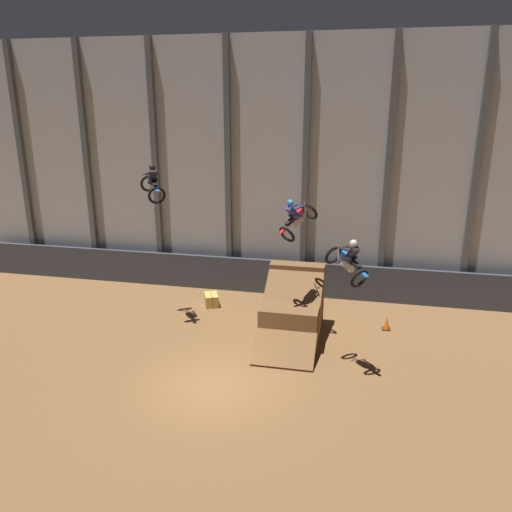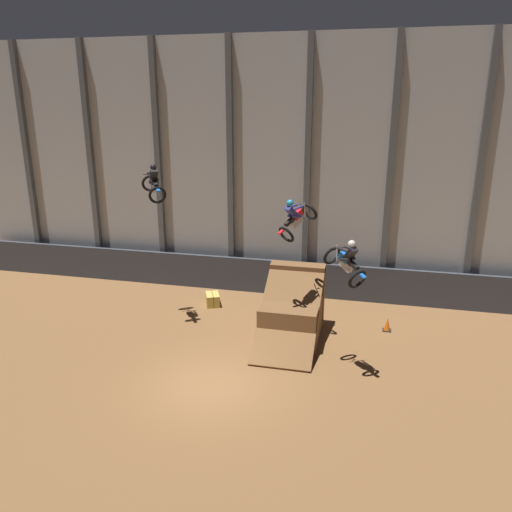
{
  "view_description": "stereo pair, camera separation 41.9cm",
  "coord_description": "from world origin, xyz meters",
  "px_view_note": "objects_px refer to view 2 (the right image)",
  "views": [
    {
      "loc": [
        4.58,
        -14.35,
        9.32
      ],
      "look_at": [
        0.53,
        4.64,
        3.28
      ],
      "focal_mm": 35.0,
      "sensor_mm": 36.0,
      "label": 1
    },
    {
      "loc": [
        4.99,
        -14.26,
        9.32
      ],
      "look_at": [
        0.53,
        4.64,
        3.28
      ],
      "focal_mm": 35.0,
      "sensor_mm": 36.0,
      "label": 2
    }
  ],
  "objects_px": {
    "hay_bale_trackside": "(213,299)",
    "rider_bike_center_air": "(296,219)",
    "rider_bike_right_air": "(346,262)",
    "dirt_ramp": "(293,312)",
    "traffic_cone_near_ramp": "(387,324)",
    "rider_bike_left_air": "(154,184)"
  },
  "relations": [
    {
      "from": "hay_bale_trackside",
      "to": "rider_bike_center_air",
      "type": "bearing_deg",
      "value": -32.59
    },
    {
      "from": "rider_bike_center_air",
      "to": "rider_bike_right_air",
      "type": "xyz_separation_m",
      "value": [
        2.05,
        -1.92,
        -0.97
      ]
    },
    {
      "from": "dirt_ramp",
      "to": "rider_bike_right_air",
      "type": "relative_size",
      "value": 2.6
    },
    {
      "from": "rider_bike_right_air",
      "to": "rider_bike_center_air",
      "type": "bearing_deg",
      "value": 91.67
    },
    {
      "from": "dirt_ramp",
      "to": "traffic_cone_near_ramp",
      "type": "xyz_separation_m",
      "value": [
        3.87,
        1.25,
        -0.7
      ]
    },
    {
      "from": "traffic_cone_near_ramp",
      "to": "rider_bike_center_air",
      "type": "bearing_deg",
      "value": -154.24
    },
    {
      "from": "rider_bike_left_air",
      "to": "traffic_cone_near_ramp",
      "type": "distance_m",
      "value": 11.44
    },
    {
      "from": "rider_bike_right_air",
      "to": "hay_bale_trackside",
      "type": "xyz_separation_m",
      "value": [
        -6.39,
        4.69,
        -3.84
      ]
    },
    {
      "from": "dirt_ramp",
      "to": "rider_bike_left_air",
      "type": "relative_size",
      "value": 2.54
    },
    {
      "from": "rider_bike_left_air",
      "to": "rider_bike_center_air",
      "type": "height_order",
      "value": "rider_bike_left_air"
    },
    {
      "from": "dirt_ramp",
      "to": "hay_bale_trackside",
      "type": "distance_m",
      "value": 4.81
    },
    {
      "from": "rider_bike_left_air",
      "to": "rider_bike_center_air",
      "type": "relative_size",
      "value": 0.98
    },
    {
      "from": "rider_bike_left_air",
      "to": "rider_bike_right_air",
      "type": "bearing_deg",
      "value": -54.56
    },
    {
      "from": "rider_bike_left_air",
      "to": "traffic_cone_near_ramp",
      "type": "height_order",
      "value": "rider_bike_left_air"
    },
    {
      "from": "rider_bike_right_air",
      "to": "hay_bale_trackside",
      "type": "height_order",
      "value": "rider_bike_right_air"
    },
    {
      "from": "rider_bike_left_air",
      "to": "rider_bike_center_air",
      "type": "bearing_deg",
      "value": -43.47
    },
    {
      "from": "dirt_ramp",
      "to": "rider_bike_right_air",
      "type": "bearing_deg",
      "value": -48.72
    },
    {
      "from": "dirt_ramp",
      "to": "rider_bike_left_air",
      "type": "xyz_separation_m",
      "value": [
        -5.96,
        0.21,
        5.07
      ]
    },
    {
      "from": "rider_bike_center_air",
      "to": "rider_bike_right_air",
      "type": "distance_m",
      "value": 2.97
    },
    {
      "from": "dirt_ramp",
      "to": "hay_bale_trackside",
      "type": "relative_size",
      "value": 4.15
    },
    {
      "from": "rider_bike_left_air",
      "to": "hay_bale_trackside",
      "type": "bearing_deg",
      "value": 12.64
    },
    {
      "from": "dirt_ramp",
      "to": "hay_bale_trackside",
      "type": "xyz_separation_m",
      "value": [
        -4.21,
        2.21,
        -0.71
      ]
    }
  ]
}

